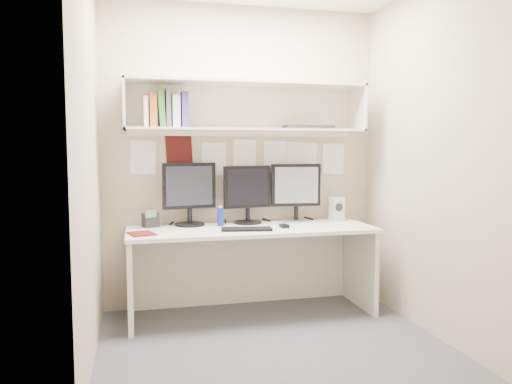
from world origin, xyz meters
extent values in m
cube|color=#46464B|center=(0.00, 0.00, 0.00)|extent=(2.40, 2.00, 0.01)
cube|color=tan|center=(0.00, 1.00, 1.30)|extent=(2.40, 0.02, 2.60)
cube|color=tan|center=(0.00, -1.00, 1.30)|extent=(2.40, 0.02, 2.60)
cube|color=tan|center=(-1.20, 0.00, 1.30)|extent=(0.02, 2.00, 2.60)
cube|color=tan|center=(1.20, 0.00, 1.30)|extent=(0.02, 2.00, 2.60)
cube|color=white|center=(0.00, 0.64, 0.71)|extent=(2.00, 0.70, 0.03)
cube|color=silver|center=(0.00, 0.97, 0.35)|extent=(1.96, 0.02, 0.70)
cube|color=silver|center=(0.00, 0.81, 1.53)|extent=(2.00, 0.38, 0.02)
cube|color=silver|center=(0.00, 0.81, 1.91)|extent=(2.00, 0.38, 0.02)
cube|color=silver|center=(0.00, 0.99, 1.72)|extent=(2.00, 0.02, 0.40)
cube|color=silver|center=(-0.99, 0.81, 1.72)|extent=(0.02, 0.38, 0.40)
cube|color=silver|center=(0.99, 0.81, 1.72)|extent=(0.02, 0.38, 0.40)
cylinder|color=black|center=(-0.48, 0.86, 0.74)|extent=(0.25, 0.25, 0.02)
cylinder|color=black|center=(-0.48, 0.86, 0.81)|extent=(0.04, 0.04, 0.12)
cube|color=black|center=(-0.48, 0.87, 1.06)|extent=(0.45, 0.11, 0.38)
cube|color=black|center=(-0.48, 0.85, 1.06)|extent=(0.39, 0.07, 0.33)
cylinder|color=black|center=(0.02, 0.86, 0.74)|extent=(0.23, 0.23, 0.02)
cylinder|color=black|center=(0.02, 0.86, 0.81)|extent=(0.04, 0.04, 0.12)
cube|color=black|center=(0.02, 0.87, 1.04)|extent=(0.43, 0.11, 0.36)
cube|color=black|center=(0.02, 0.85, 1.04)|extent=(0.37, 0.07, 0.31)
cylinder|color=#A5A5AA|center=(0.45, 0.86, 0.74)|extent=(0.24, 0.24, 0.02)
cylinder|color=black|center=(0.45, 0.86, 0.81)|extent=(0.04, 0.04, 0.12)
cube|color=black|center=(0.45, 0.87, 1.05)|extent=(0.44, 0.08, 0.37)
cube|color=#ADADB2|center=(0.45, 0.85, 1.05)|extent=(0.38, 0.04, 0.32)
cube|color=black|center=(-0.07, 0.50, 0.74)|extent=(0.42, 0.21, 0.02)
cube|color=black|center=(0.26, 0.56, 0.74)|extent=(0.06, 0.10, 0.03)
cube|color=#BBBBB7|center=(0.83, 0.84, 0.84)|extent=(0.12, 0.12, 0.21)
cylinder|color=black|center=(0.83, 0.79, 0.86)|extent=(0.07, 0.02, 0.07)
cylinder|color=navy|center=(-0.24, 0.77, 0.81)|extent=(0.05, 0.05, 0.15)
cylinder|color=white|center=(-0.24, 0.77, 0.89)|extent=(0.03, 0.03, 0.02)
cube|color=#5B0F13|center=(-0.88, 0.51, 0.74)|extent=(0.22, 0.25, 0.01)
cube|color=black|center=(-0.80, 0.86, 0.79)|extent=(0.15, 0.13, 0.11)
cube|color=#4C6659|center=(-0.80, 0.80, 0.85)|extent=(0.09, 0.04, 0.06)
cube|color=white|center=(-0.83, 0.81, 1.66)|extent=(0.03, 0.20, 0.24)
cube|color=#B65421|center=(-0.77, 0.81, 1.67)|extent=(0.06, 0.20, 0.27)
cube|color=#297B2B|center=(-0.70, 0.81, 1.69)|extent=(0.05, 0.20, 0.29)
cube|color=#505255|center=(-0.65, 0.81, 1.70)|extent=(0.04, 0.20, 0.32)
cube|color=silver|center=(-0.59, 0.81, 1.67)|extent=(0.06, 0.20, 0.26)
cube|color=#423381|center=(-0.52, 0.81, 1.68)|extent=(0.05, 0.20, 0.28)
cube|color=black|center=(0.53, 0.77, 1.56)|extent=(0.42, 0.16, 0.03)
camera|label=1|loc=(-0.92, -3.29, 1.37)|focal=35.00mm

